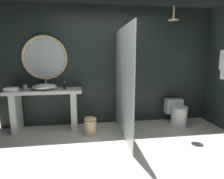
{
  "coord_description": "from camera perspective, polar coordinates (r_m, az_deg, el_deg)",
  "views": [
    {
      "loc": [
        -0.58,
        -2.34,
        1.56
      ],
      "look_at": [
        -0.11,
        0.86,
        0.96
      ],
      "focal_mm": 30.38,
      "sensor_mm": 36.0,
      "label": 1
    }
  ],
  "objects": [
    {
      "name": "toilet",
      "position": [
        4.54,
        19.01,
        -6.58
      ],
      "size": [
        0.38,
        0.57,
        0.55
      ],
      "color": "white",
      "rests_on": "ground_plane"
    },
    {
      "name": "waste_bin",
      "position": [
        3.82,
        -6.53,
        -10.74
      ],
      "size": [
        0.24,
        0.24,
        0.36
      ],
      "color": "#D6B77F",
      "rests_on": "ground_plane"
    },
    {
      "name": "vanity_counter",
      "position": [
        4.13,
        -19.39,
        -4.07
      ],
      "size": [
        1.49,
        0.48,
        0.87
      ],
      "color": "silver",
      "rests_on": "ground_plane"
    },
    {
      "name": "shower_glass_panel",
      "position": [
        3.53,
        3.5,
        1.76
      ],
      "size": [
        0.02,
        1.56,
        2.05
      ],
      "primitive_type": "cube",
      "color": "silver",
      "rests_on": "ground_plane"
    },
    {
      "name": "rain_shower_head",
      "position": [
        4.16,
        18.0,
        19.53
      ],
      "size": [
        0.2,
        0.2,
        0.28
      ],
      "color": "#D6B77F"
    },
    {
      "name": "vessel_sink",
      "position": [
        4.04,
        -19.68,
        0.81
      ],
      "size": [
        0.48,
        0.39,
        0.23
      ],
      "color": "white",
      "rests_on": "vanity_counter"
    },
    {
      "name": "folded_hand_towel",
      "position": [
        4.09,
        -28.1,
        -0.01
      ],
      "size": [
        0.24,
        0.19,
        0.08
      ],
      "primitive_type": "cube",
      "rotation": [
        0.0,
        0.0,
        -0.18
      ],
      "color": "white",
      "rests_on": "vanity_counter"
    },
    {
      "name": "ground_plane",
      "position": [
        2.87,
        5.01,
        -22.49
      ],
      "size": [
        5.76,
        5.76,
        0.0
      ],
      "primitive_type": "plane",
      "color": "silver"
    },
    {
      "name": "back_wall_panel",
      "position": [
        4.29,
        -0.61,
        6.99
      ],
      "size": [
        4.8,
        0.1,
        2.6
      ],
      "primitive_type": "cube",
      "color": "#1E2823",
      "rests_on": "ground_plane"
    },
    {
      "name": "soap_dispenser",
      "position": [
        3.97,
        -14.07,
        1.16
      ],
      "size": [
        0.05,
        0.05,
        0.16
      ],
      "color": "black",
      "rests_on": "vanity_counter"
    },
    {
      "name": "round_wall_mirror",
      "position": [
        4.23,
        -19.6,
        9.01
      ],
      "size": [
        0.92,
        0.05,
        0.92
      ],
      "color": "#D6B77F"
    },
    {
      "name": "tumbler_cup",
      "position": [
        4.2,
        -24.7,
        0.62
      ],
      "size": [
        0.08,
        0.08,
        0.09
      ],
      "primitive_type": "cylinder",
      "color": "silver",
      "rests_on": "vanity_counter"
    }
  ]
}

